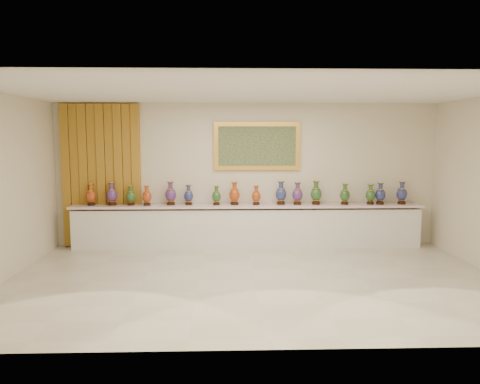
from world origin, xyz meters
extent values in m
plane|color=beige|center=(0.00, 0.00, 0.00)|extent=(8.00, 8.00, 0.00)
plane|color=beige|center=(0.00, 2.50, 1.50)|extent=(8.00, 0.00, 8.00)
plane|color=white|center=(0.00, 0.00, 3.00)|extent=(8.00, 8.00, 0.00)
cube|color=#A56D23|center=(-3.03, 2.44, 1.50)|extent=(1.64, 0.14, 2.95)
cube|color=gold|center=(0.21, 2.46, 2.11)|extent=(1.80, 0.06, 1.00)
cube|color=#1C3820|center=(0.21, 2.42, 2.11)|extent=(1.62, 0.02, 0.82)
cube|color=white|center=(0.00, 2.27, 0.41)|extent=(7.20, 0.42, 0.81)
cube|color=beige|center=(0.00, 2.25, 0.88)|extent=(7.28, 0.48, 0.05)
cylinder|color=black|center=(-3.21, 2.26, 0.92)|extent=(0.16, 0.16, 0.05)
cone|color=gold|center=(-3.21, 2.26, 0.97)|extent=(0.14, 0.14, 0.03)
ellipsoid|color=maroon|center=(-3.21, 2.26, 1.10)|extent=(0.23, 0.23, 0.26)
cylinder|color=gold|center=(-3.21, 2.26, 1.21)|extent=(0.14, 0.14, 0.01)
cylinder|color=maroon|center=(-3.21, 2.26, 1.27)|extent=(0.08, 0.08, 0.10)
cone|color=maroon|center=(-3.21, 2.26, 1.33)|extent=(0.14, 0.14, 0.04)
cylinder|color=gold|center=(-3.21, 2.26, 1.35)|extent=(0.15, 0.15, 0.01)
cylinder|color=black|center=(-2.79, 2.27, 0.92)|extent=(0.17, 0.17, 0.05)
cone|color=gold|center=(-2.79, 2.27, 0.98)|extent=(0.15, 0.15, 0.03)
ellipsoid|color=#251147|center=(-2.79, 2.27, 1.11)|extent=(0.24, 0.24, 0.28)
cylinder|color=gold|center=(-2.79, 2.27, 1.23)|extent=(0.15, 0.15, 0.01)
cylinder|color=#251147|center=(-2.79, 2.27, 1.29)|extent=(0.09, 0.09, 0.10)
cone|color=#251147|center=(-2.79, 2.27, 1.36)|extent=(0.15, 0.15, 0.04)
cylinder|color=gold|center=(-2.79, 2.27, 1.38)|extent=(0.16, 0.16, 0.01)
cylinder|color=black|center=(-2.40, 2.26, 0.92)|extent=(0.15, 0.15, 0.04)
cone|color=gold|center=(-2.40, 2.26, 0.97)|extent=(0.13, 0.13, 0.03)
ellipsoid|color=black|center=(-2.40, 2.26, 1.08)|extent=(0.24, 0.24, 0.24)
cylinder|color=gold|center=(-2.40, 2.26, 1.18)|extent=(0.13, 0.13, 0.01)
cylinder|color=black|center=(-2.40, 2.26, 1.23)|extent=(0.08, 0.08, 0.09)
cone|color=black|center=(-2.40, 2.26, 1.29)|extent=(0.13, 0.13, 0.03)
cylinder|color=gold|center=(-2.40, 2.26, 1.31)|extent=(0.13, 0.13, 0.01)
cylinder|color=black|center=(-2.07, 2.22, 0.92)|extent=(0.15, 0.15, 0.04)
cone|color=gold|center=(-2.07, 2.22, 0.97)|extent=(0.13, 0.13, 0.03)
ellipsoid|color=maroon|center=(-2.07, 2.22, 1.08)|extent=(0.20, 0.20, 0.24)
cylinder|color=gold|center=(-2.07, 2.22, 1.18)|extent=(0.13, 0.13, 0.01)
cylinder|color=maroon|center=(-2.07, 2.22, 1.23)|extent=(0.08, 0.08, 0.09)
cone|color=maroon|center=(-2.07, 2.22, 1.29)|extent=(0.13, 0.13, 0.03)
cylinder|color=gold|center=(-2.07, 2.22, 1.31)|extent=(0.13, 0.13, 0.01)
cylinder|color=black|center=(-1.59, 2.28, 0.92)|extent=(0.17, 0.17, 0.05)
cone|color=gold|center=(-1.59, 2.28, 0.98)|extent=(0.15, 0.15, 0.03)
ellipsoid|color=#251147|center=(-1.59, 2.28, 1.11)|extent=(0.28, 0.28, 0.28)
cylinder|color=gold|center=(-1.59, 2.28, 1.23)|extent=(0.16, 0.16, 0.01)
cylinder|color=#251147|center=(-1.59, 2.28, 1.30)|extent=(0.09, 0.09, 0.10)
cone|color=#251147|center=(-1.59, 2.28, 1.37)|extent=(0.16, 0.16, 0.04)
cylinder|color=gold|center=(-1.59, 2.28, 1.38)|extent=(0.16, 0.16, 0.01)
cylinder|color=black|center=(-1.22, 2.29, 0.92)|extent=(0.15, 0.15, 0.04)
cone|color=gold|center=(-1.22, 2.29, 0.97)|extent=(0.13, 0.13, 0.03)
ellipsoid|color=#08123A|center=(-1.22, 2.29, 1.08)|extent=(0.21, 0.21, 0.24)
cylinder|color=gold|center=(-1.22, 2.29, 1.19)|extent=(0.13, 0.13, 0.01)
cylinder|color=#08123A|center=(-1.22, 2.29, 1.24)|extent=(0.08, 0.08, 0.09)
cone|color=#08123A|center=(-1.22, 2.29, 1.30)|extent=(0.13, 0.13, 0.03)
cylinder|color=gold|center=(-1.22, 2.29, 1.32)|extent=(0.14, 0.14, 0.01)
cylinder|color=black|center=(-0.64, 2.25, 0.92)|extent=(0.14, 0.14, 0.04)
cone|color=gold|center=(-0.64, 2.25, 0.96)|extent=(0.12, 0.12, 0.03)
ellipsoid|color=black|center=(-0.64, 2.25, 1.07)|extent=(0.23, 0.23, 0.23)
cylinder|color=gold|center=(-0.64, 2.25, 1.17)|extent=(0.13, 0.13, 0.01)
cylinder|color=black|center=(-0.64, 2.25, 1.22)|extent=(0.07, 0.07, 0.08)
cone|color=black|center=(-0.64, 2.25, 1.28)|extent=(0.13, 0.13, 0.03)
cylinder|color=gold|center=(-0.64, 2.25, 1.29)|extent=(0.13, 0.13, 0.01)
cylinder|color=black|center=(-0.27, 2.26, 0.92)|extent=(0.17, 0.17, 0.05)
cone|color=gold|center=(-0.27, 2.26, 0.98)|extent=(0.15, 0.15, 0.03)
ellipsoid|color=maroon|center=(-0.27, 2.26, 1.11)|extent=(0.26, 0.26, 0.28)
cylinder|color=gold|center=(-0.27, 2.26, 1.23)|extent=(0.15, 0.15, 0.01)
cylinder|color=maroon|center=(-0.27, 2.26, 1.29)|extent=(0.09, 0.09, 0.10)
cone|color=maroon|center=(-0.27, 2.26, 1.35)|extent=(0.15, 0.15, 0.04)
cylinder|color=gold|center=(-0.27, 2.26, 1.37)|extent=(0.16, 0.16, 0.01)
cylinder|color=black|center=(0.18, 2.25, 0.92)|extent=(0.14, 0.14, 0.04)
cone|color=gold|center=(0.18, 2.25, 0.96)|extent=(0.12, 0.12, 0.03)
ellipsoid|color=maroon|center=(0.18, 2.25, 1.07)|extent=(0.23, 0.23, 0.23)
cylinder|color=gold|center=(0.18, 2.25, 1.17)|extent=(0.13, 0.13, 0.01)
cylinder|color=maroon|center=(0.18, 2.25, 1.22)|extent=(0.07, 0.07, 0.08)
cone|color=maroon|center=(0.18, 2.25, 1.28)|extent=(0.13, 0.13, 0.03)
cylinder|color=gold|center=(0.18, 2.25, 1.30)|extent=(0.13, 0.13, 0.01)
cylinder|color=black|center=(0.70, 2.28, 0.92)|extent=(0.17, 0.17, 0.05)
cone|color=gold|center=(0.70, 2.28, 0.98)|extent=(0.15, 0.15, 0.03)
ellipsoid|color=#08123A|center=(0.70, 2.28, 1.11)|extent=(0.25, 0.25, 0.28)
cylinder|color=gold|center=(0.70, 2.28, 1.23)|extent=(0.16, 0.16, 0.01)
cylinder|color=#08123A|center=(0.70, 2.28, 1.30)|extent=(0.09, 0.09, 0.10)
cone|color=#08123A|center=(0.70, 2.28, 1.37)|extent=(0.16, 0.16, 0.04)
cylinder|color=gold|center=(0.70, 2.28, 1.39)|extent=(0.16, 0.16, 0.01)
cylinder|color=black|center=(1.04, 2.25, 0.92)|extent=(0.17, 0.17, 0.05)
cone|color=gold|center=(1.04, 2.25, 0.97)|extent=(0.14, 0.14, 0.03)
ellipsoid|color=#251147|center=(1.04, 2.25, 1.10)|extent=(0.24, 0.24, 0.27)
cylinder|color=gold|center=(1.04, 2.25, 1.22)|extent=(0.15, 0.15, 0.01)
cylinder|color=#251147|center=(1.04, 2.25, 1.28)|extent=(0.09, 0.09, 0.10)
cone|color=#251147|center=(1.04, 2.25, 1.35)|extent=(0.15, 0.15, 0.04)
cylinder|color=gold|center=(1.04, 2.25, 1.36)|extent=(0.15, 0.15, 0.01)
cylinder|color=black|center=(1.43, 2.25, 0.92)|extent=(0.18, 0.18, 0.05)
cone|color=gold|center=(1.43, 2.25, 0.98)|extent=(0.15, 0.15, 0.03)
ellipsoid|color=black|center=(1.43, 2.25, 1.12)|extent=(0.25, 0.25, 0.29)
cylinder|color=gold|center=(1.43, 2.25, 1.24)|extent=(0.16, 0.16, 0.01)
cylinder|color=black|center=(1.43, 2.25, 1.30)|extent=(0.09, 0.09, 0.10)
cone|color=black|center=(1.43, 2.25, 1.37)|extent=(0.16, 0.16, 0.04)
cylinder|color=gold|center=(1.43, 2.25, 1.39)|extent=(0.16, 0.16, 0.01)
cylinder|color=black|center=(2.03, 2.23, 0.92)|extent=(0.16, 0.16, 0.04)
cone|color=gold|center=(2.03, 2.23, 0.97)|extent=(0.14, 0.14, 0.03)
ellipsoid|color=black|center=(2.03, 2.23, 1.09)|extent=(0.23, 0.23, 0.26)
cylinder|color=gold|center=(2.03, 2.23, 1.20)|extent=(0.14, 0.14, 0.01)
cylinder|color=black|center=(2.03, 2.23, 1.26)|extent=(0.08, 0.08, 0.09)
cone|color=black|center=(2.03, 2.23, 1.32)|extent=(0.14, 0.14, 0.03)
cylinder|color=gold|center=(2.03, 2.23, 1.34)|extent=(0.14, 0.14, 0.01)
cylinder|color=black|center=(2.57, 2.24, 0.92)|extent=(0.15, 0.15, 0.04)
cone|color=gold|center=(2.57, 2.24, 0.97)|extent=(0.13, 0.13, 0.03)
ellipsoid|color=black|center=(2.57, 2.24, 1.09)|extent=(0.22, 0.22, 0.25)
cylinder|color=gold|center=(2.57, 2.24, 1.19)|extent=(0.14, 0.14, 0.01)
cylinder|color=black|center=(2.57, 2.24, 1.24)|extent=(0.08, 0.08, 0.09)
cone|color=black|center=(2.57, 2.24, 1.31)|extent=(0.14, 0.14, 0.03)
cylinder|color=gold|center=(2.57, 2.24, 1.32)|extent=(0.14, 0.14, 0.01)
cylinder|color=black|center=(2.78, 2.24, 0.92)|extent=(0.16, 0.16, 0.05)
cone|color=gold|center=(2.78, 2.24, 0.97)|extent=(0.14, 0.14, 0.03)
ellipsoid|color=#08123A|center=(2.78, 2.24, 1.10)|extent=(0.24, 0.24, 0.26)
cylinder|color=gold|center=(2.78, 2.24, 1.21)|extent=(0.15, 0.15, 0.01)
cylinder|color=#08123A|center=(2.78, 2.24, 1.27)|extent=(0.08, 0.08, 0.10)
cone|color=#08123A|center=(2.78, 2.24, 1.33)|extent=(0.15, 0.15, 0.04)
cylinder|color=gold|center=(2.78, 2.24, 1.35)|extent=(0.15, 0.15, 0.01)
cylinder|color=black|center=(3.25, 2.27, 0.92)|extent=(0.17, 0.17, 0.05)
cone|color=gold|center=(3.25, 2.27, 0.98)|extent=(0.15, 0.15, 0.03)
ellipsoid|color=#08123A|center=(3.25, 2.27, 1.11)|extent=(0.24, 0.24, 0.28)
cylinder|color=gold|center=(3.25, 2.27, 1.23)|extent=(0.15, 0.15, 0.01)
cylinder|color=#08123A|center=(3.25, 2.27, 1.29)|extent=(0.09, 0.09, 0.10)
cone|color=#08123A|center=(3.25, 2.27, 1.36)|extent=(0.15, 0.15, 0.04)
cylinder|color=gold|center=(3.25, 2.27, 1.37)|extent=(0.16, 0.16, 0.01)
cube|color=white|center=(-1.91, 2.13, 0.90)|extent=(0.10, 0.06, 0.00)
camera|label=1|loc=(-0.45, -7.34, 2.32)|focal=35.00mm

